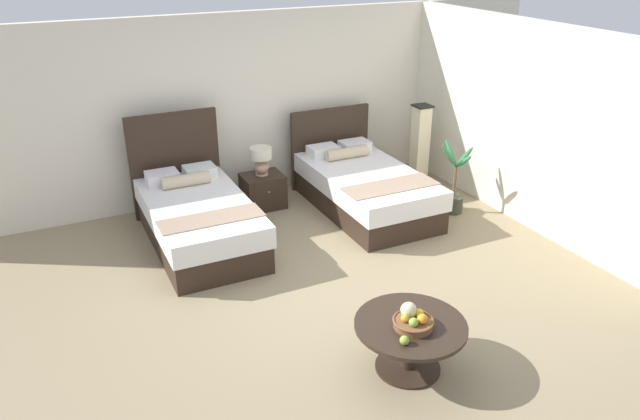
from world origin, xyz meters
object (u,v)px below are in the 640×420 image
at_px(nightstand, 263,191).
at_px(loose_apple, 404,340).
at_px(potted_palm, 454,192).
at_px(bed_near_corner, 364,187).
at_px(fruit_bowl, 413,320).
at_px(bed_near_window, 198,217).
at_px(table_lamp, 261,159).
at_px(floor_lamp_corner, 420,145).
at_px(coffee_table, 410,336).

xyz_separation_m(nightstand, loose_apple, (-0.31, -3.94, 0.27)).
relative_size(loose_apple, potted_palm, 0.08).
relative_size(bed_near_corner, fruit_bowl, 6.35).
xyz_separation_m(nightstand, fruit_bowl, (-0.11, -3.77, 0.30)).
height_order(bed_near_window, table_lamp, bed_near_window).
distance_m(bed_near_window, bed_near_corner, 2.27).
relative_size(table_lamp, fruit_bowl, 1.10).
xyz_separation_m(bed_near_corner, nightstand, (-1.20, 0.65, -0.09)).
distance_m(table_lamp, floor_lamp_corner, 2.41).
bearing_deg(floor_lamp_corner, fruit_bowl, -125.05).
distance_m(bed_near_corner, coffee_table, 3.34).
bearing_deg(fruit_bowl, bed_near_window, 107.07).
height_order(bed_near_window, coffee_table, bed_near_window).
xyz_separation_m(table_lamp, fruit_bowl, (-0.11, -3.79, -0.16)).
xyz_separation_m(floor_lamp_corner, potted_palm, (-0.18, -1.08, -0.31)).
height_order(bed_near_corner, nightstand, bed_near_corner).
bearing_deg(bed_near_corner, bed_near_window, 179.76).
relative_size(nightstand, potted_palm, 0.55).
bearing_deg(coffee_table, nightstand, 88.42).
distance_m(table_lamp, potted_palm, 2.60).
xyz_separation_m(bed_near_window, bed_near_corner, (2.27, -0.01, -0.01)).
height_order(loose_apple, potted_palm, potted_palm).
height_order(table_lamp, coffee_table, table_lamp).
distance_m(fruit_bowl, floor_lamp_corner, 4.38).
bearing_deg(potted_palm, bed_near_corner, 149.17).
relative_size(coffee_table, potted_palm, 0.96).
bearing_deg(nightstand, bed_near_corner, -28.42).
height_order(bed_near_corner, fruit_bowl, bed_near_corner).
distance_m(bed_near_corner, table_lamp, 1.42).
bearing_deg(bed_near_corner, loose_apple, -114.57).
bearing_deg(potted_palm, floor_lamp_corner, 80.77).
bearing_deg(bed_near_corner, coffee_table, -112.89).
xyz_separation_m(bed_near_corner, floor_lamp_corner, (1.20, 0.47, 0.28)).
relative_size(fruit_bowl, floor_lamp_corner, 0.29).
relative_size(table_lamp, loose_apple, 4.95).
xyz_separation_m(bed_near_window, floor_lamp_corner, (3.48, 0.46, 0.26)).
relative_size(bed_near_window, floor_lamp_corner, 1.78).
xyz_separation_m(bed_near_window, potted_palm, (3.30, -0.62, -0.05)).
bearing_deg(bed_near_corner, table_lamp, 150.84).
distance_m(bed_near_corner, floor_lamp_corner, 1.32).
distance_m(bed_near_window, floor_lamp_corner, 3.51).
bearing_deg(table_lamp, coffee_table, -91.57).
relative_size(nightstand, table_lamp, 1.43).
height_order(bed_near_window, loose_apple, bed_near_window).
bearing_deg(potted_palm, bed_near_window, 169.31).
height_order(nightstand, loose_apple, loose_apple).
relative_size(bed_near_window, potted_palm, 2.15).
bearing_deg(floor_lamp_corner, nightstand, 175.66).
xyz_separation_m(loose_apple, floor_lamp_corner, (2.71, 3.76, 0.09)).
bearing_deg(bed_near_window, potted_palm, -10.69).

